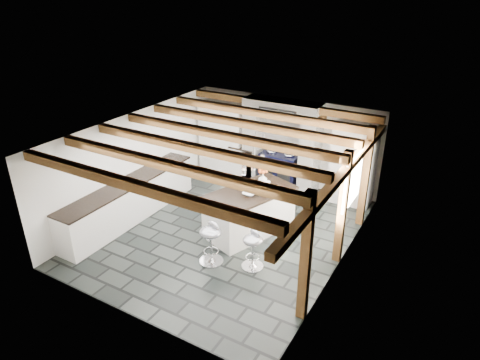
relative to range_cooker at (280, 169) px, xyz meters
The scene contains 6 objects.
ground 2.72m from the range_cooker, 90.00° to the right, with size 6.00×6.00×0.00m, color black.
room_shell 1.52m from the range_cooker, 115.80° to the right, with size 6.00×6.03×6.00m.
range_cooker is the anchor object (origin of this frame).
kitchen_island 2.46m from the range_cooker, 80.08° to the right, with size 1.61×2.17×1.28m.
bar_stool_near 3.69m from the range_cooker, 72.60° to the right, with size 0.49×0.49×0.78m.
bar_stool_far 3.79m from the range_cooker, 85.00° to the right, with size 0.54×0.54×0.87m.
Camera 1 is at (4.25, -6.79, 5.03)m, focal length 32.00 mm.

